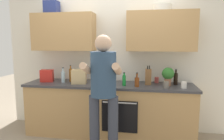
% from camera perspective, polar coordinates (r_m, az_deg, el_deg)
% --- Properties ---
extents(ground_plane, '(12.00, 12.00, 0.00)m').
position_cam_1_polar(ground_plane, '(3.71, -0.92, -17.65)').
color(ground_plane, gray).
extents(back_wall_unit, '(4.00, 0.38, 2.50)m').
position_cam_1_polar(back_wall_unit, '(3.62, -0.23, 6.19)').
color(back_wall_unit, silver).
rests_on(back_wall_unit, ground).
extents(counter, '(2.84, 0.67, 0.90)m').
position_cam_1_polar(counter, '(3.53, -0.92, -11.04)').
color(counter, tan).
rests_on(counter, ground).
extents(person_standing, '(0.49, 0.45, 1.69)m').
position_cam_1_polar(person_standing, '(2.69, -2.45, -4.91)').
color(person_standing, '#383D4C').
rests_on(person_standing, ground).
extents(bottle_soy, '(0.07, 0.07, 0.26)m').
position_cam_1_polar(bottle_soy, '(3.48, 17.56, -2.30)').
color(bottle_soy, black).
rests_on(bottle_soy, counter).
extents(bottle_water, '(0.07, 0.07, 0.26)m').
position_cam_1_polar(bottle_water, '(3.62, -13.62, -1.81)').
color(bottle_water, silver).
rests_on(bottle_water, counter).
extents(bottle_syrup, '(0.06, 0.06, 0.30)m').
position_cam_1_polar(bottle_syrup, '(3.66, -11.60, -1.36)').
color(bottle_syrup, '#8C4C14').
rests_on(bottle_syrup, counter).
extents(bottle_hotsauce, '(0.07, 0.07, 0.27)m').
position_cam_1_polar(bottle_hotsauce, '(3.52, -4.20, -1.70)').
color(bottle_hotsauce, red).
rests_on(bottle_hotsauce, counter).
extents(bottle_vinegar, '(0.07, 0.07, 0.23)m').
position_cam_1_polar(bottle_vinegar, '(3.20, 7.05, -3.27)').
color(bottle_vinegar, brown).
rests_on(bottle_vinegar, counter).
extents(bottle_soda, '(0.06, 0.06, 0.22)m').
position_cam_1_polar(bottle_soda, '(3.26, 3.44, -2.86)').
color(bottle_soda, '#198C33').
rests_on(bottle_soda, counter).
extents(cup_ceramic, '(0.07, 0.07, 0.10)m').
position_cam_1_polar(cup_ceramic, '(3.56, 12.50, -2.79)').
color(cup_ceramic, '#BF4C47').
rests_on(cup_ceramic, counter).
extents(cup_coffee, '(0.08, 0.08, 0.10)m').
position_cam_1_polar(cup_coffee, '(3.27, 19.63, -4.01)').
color(cup_coffee, white).
rests_on(cup_coffee, counter).
extents(cup_stoneware, '(0.08, 0.08, 0.10)m').
position_cam_1_polar(cup_stoneware, '(3.19, 15.04, -4.09)').
color(cup_stoneware, slate).
rests_on(cup_stoneware, counter).
extents(knife_block, '(0.10, 0.14, 0.31)m').
position_cam_1_polar(knife_block, '(3.39, 10.19, -1.92)').
color(knife_block, brown).
rests_on(knife_block, counter).
extents(potted_herb, '(0.20, 0.20, 0.30)m').
position_cam_1_polar(potted_herb, '(3.36, 15.55, -1.33)').
color(potted_herb, '#9E6647').
rests_on(potted_herb, counter).
extents(grocery_bag_crisps, '(0.24, 0.19, 0.21)m').
position_cam_1_polar(grocery_bag_crisps, '(3.76, -17.94, -1.57)').
color(grocery_bag_crisps, red).
rests_on(grocery_bag_crisps, counter).
extents(grocery_bag_bread, '(0.27, 0.24, 0.24)m').
position_cam_1_polar(grocery_bag_bread, '(3.47, -9.30, -1.82)').
color(grocery_bag_bread, tan).
rests_on(grocery_bag_bread, counter).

